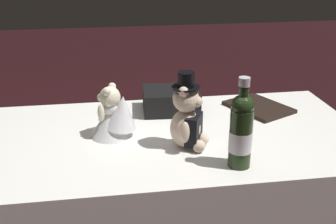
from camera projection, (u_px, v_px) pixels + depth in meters
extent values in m
cube|color=white|center=(168.00, 207.00, 1.92)|extent=(1.64, 0.84, 0.72)
ellipsoid|color=beige|center=(185.00, 128.00, 1.66)|extent=(0.12, 0.11, 0.15)
cube|color=black|center=(194.00, 129.00, 1.65)|extent=(0.09, 0.11, 0.12)
sphere|color=beige|center=(186.00, 99.00, 1.61)|extent=(0.10, 0.10, 0.10)
sphere|color=beige|center=(197.00, 102.00, 1.60)|extent=(0.04, 0.04, 0.04)
sphere|color=beige|center=(183.00, 92.00, 1.56)|extent=(0.04, 0.04, 0.04)
sphere|color=beige|center=(188.00, 86.00, 1.63)|extent=(0.04, 0.04, 0.04)
ellipsoid|color=beige|center=(185.00, 132.00, 1.59)|extent=(0.04, 0.04, 0.08)
ellipsoid|color=beige|center=(193.00, 120.00, 1.70)|extent=(0.04, 0.04, 0.08)
sphere|color=beige|center=(199.00, 146.00, 1.63)|extent=(0.05, 0.05, 0.05)
sphere|color=beige|center=(203.00, 139.00, 1.69)|extent=(0.05, 0.05, 0.05)
cylinder|color=black|center=(186.00, 87.00, 1.59)|extent=(0.11, 0.11, 0.01)
cylinder|color=black|center=(186.00, 79.00, 1.58)|extent=(0.06, 0.06, 0.06)
cone|color=white|center=(111.00, 120.00, 1.75)|extent=(0.18, 0.18, 0.13)
ellipsoid|color=white|center=(111.00, 108.00, 1.73)|extent=(0.08, 0.07, 0.06)
sphere|color=#F1E8C8|center=(110.00, 97.00, 1.71)|extent=(0.08, 0.08, 0.08)
sphere|color=#F1E8C8|center=(101.00, 97.00, 1.72)|extent=(0.04, 0.04, 0.04)
sphere|color=#F1E8C8|center=(112.00, 87.00, 1.73)|extent=(0.03, 0.03, 0.03)
sphere|color=#F1E8C8|center=(107.00, 91.00, 1.68)|extent=(0.03, 0.03, 0.03)
ellipsoid|color=#F1E8C8|center=(110.00, 104.00, 1.78)|extent=(0.03, 0.03, 0.07)
ellipsoid|color=#F1E8C8|center=(101.00, 113.00, 1.70)|extent=(0.03, 0.03, 0.07)
cone|color=white|center=(122.00, 112.00, 1.73)|extent=(0.19, 0.18, 0.15)
cylinder|color=#213517|center=(240.00, 138.00, 1.50)|extent=(0.08, 0.08, 0.21)
sphere|color=#213517|center=(243.00, 106.00, 1.46)|extent=(0.08, 0.08, 0.08)
cylinder|color=#213517|center=(244.00, 91.00, 1.44)|extent=(0.03, 0.03, 0.09)
cylinder|color=silver|center=(244.00, 82.00, 1.42)|extent=(0.04, 0.04, 0.03)
cylinder|color=white|center=(240.00, 141.00, 1.51)|extent=(0.08, 0.08, 0.08)
cylinder|color=navy|center=(107.00, 114.00, 1.97)|extent=(0.08, 0.12, 0.01)
cone|color=silver|center=(99.00, 120.00, 1.92)|extent=(0.01, 0.01, 0.01)
cube|color=black|center=(171.00, 100.00, 2.01)|extent=(0.27, 0.22, 0.10)
cube|color=#B7B7BF|center=(166.00, 93.00, 2.10)|extent=(0.03, 0.01, 0.03)
cube|color=black|center=(259.00, 107.00, 2.04)|extent=(0.32, 0.35, 0.02)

